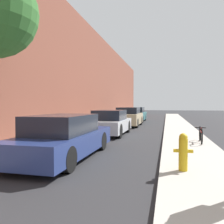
{
  "coord_description": "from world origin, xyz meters",
  "views": [
    {
      "loc": [
        2.06,
        0.76,
        1.63
      ],
      "look_at": [
        -0.58,
        11.63,
        1.29
      ],
      "focal_mm": 36.4,
      "sensor_mm": 36.0,
      "label": 1
    }
  ],
  "objects_px": {
    "fire_hydrant": "(183,151)",
    "bicycle": "(201,134)",
    "parked_car_champagne": "(129,117)",
    "parked_car_teal": "(136,115)",
    "parked_car_navy": "(65,137)",
    "parked_car_silver": "(110,123)"
  },
  "relations": [
    {
      "from": "parked_car_silver",
      "to": "parked_car_champagne",
      "type": "distance_m",
      "value": 5.39
    },
    {
      "from": "parked_car_teal",
      "to": "parked_car_champagne",
      "type": "bearing_deg",
      "value": -88.14
    },
    {
      "from": "parked_car_champagne",
      "to": "fire_hydrant",
      "type": "height_order",
      "value": "parked_car_champagne"
    },
    {
      "from": "parked_car_teal",
      "to": "fire_hydrant",
      "type": "xyz_separation_m",
      "value": [
        3.43,
        -17.29,
        -0.12
      ]
    },
    {
      "from": "parked_car_champagne",
      "to": "parked_car_teal",
      "type": "xyz_separation_m",
      "value": [
        -0.17,
        5.21,
        -0.02
      ]
    },
    {
      "from": "fire_hydrant",
      "to": "bicycle",
      "type": "distance_m",
      "value": 4.42
    },
    {
      "from": "parked_car_navy",
      "to": "parked_car_champagne",
      "type": "bearing_deg",
      "value": 89.15
    },
    {
      "from": "parked_car_silver",
      "to": "bicycle",
      "type": "relative_size",
      "value": 2.61
    },
    {
      "from": "parked_car_silver",
      "to": "parked_car_champagne",
      "type": "xyz_separation_m",
      "value": [
        0.14,
        5.39,
        0.05
      ]
    },
    {
      "from": "parked_car_silver",
      "to": "parked_car_champagne",
      "type": "relative_size",
      "value": 0.95
    },
    {
      "from": "parked_car_silver",
      "to": "parked_car_teal",
      "type": "distance_m",
      "value": 10.6
    },
    {
      "from": "parked_car_navy",
      "to": "bicycle",
      "type": "relative_size",
      "value": 3.03
    },
    {
      "from": "parked_car_champagne",
      "to": "parked_car_teal",
      "type": "height_order",
      "value": "parked_car_champagne"
    },
    {
      "from": "parked_car_navy",
      "to": "parked_car_champagne",
      "type": "relative_size",
      "value": 1.1
    },
    {
      "from": "parked_car_teal",
      "to": "fire_hydrant",
      "type": "distance_m",
      "value": 17.63
    },
    {
      "from": "parked_car_silver",
      "to": "parked_car_teal",
      "type": "relative_size",
      "value": 0.92
    },
    {
      "from": "parked_car_silver",
      "to": "bicycle",
      "type": "distance_m",
      "value": 4.98
    },
    {
      "from": "parked_car_silver",
      "to": "fire_hydrant",
      "type": "xyz_separation_m",
      "value": [
        3.4,
        -6.69,
        -0.09
      ]
    },
    {
      "from": "parked_car_navy",
      "to": "parked_car_teal",
      "type": "bearing_deg",
      "value": 90.02
    },
    {
      "from": "parked_car_teal",
      "to": "parked_car_silver",
      "type": "bearing_deg",
      "value": -89.83
    },
    {
      "from": "parked_car_champagne",
      "to": "parked_car_teal",
      "type": "relative_size",
      "value": 0.97
    },
    {
      "from": "parked_car_champagne",
      "to": "parked_car_teal",
      "type": "distance_m",
      "value": 5.21
    }
  ]
}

